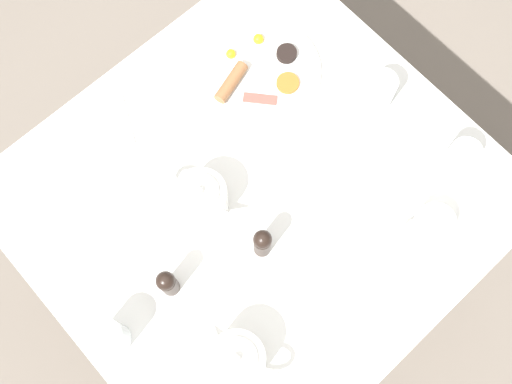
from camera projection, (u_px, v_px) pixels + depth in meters
name	position (u px, v px, depth m)	size (l,w,h in m)	color
ground_plane	(256.00, 255.00, 2.13)	(8.00, 8.00, 0.00)	#70665B
table	(256.00, 202.00, 1.50)	(1.06, 1.00, 0.73)	white
breakfast_plate	(258.00, 71.00, 1.53)	(0.32, 0.32, 0.04)	white
teapot_near	(238.00, 360.00, 1.27)	(0.12, 0.19, 0.12)	white
teapot_far	(201.00, 198.00, 1.38)	(0.12, 0.21, 0.12)	white
teacup_with_saucer_left	(432.00, 225.00, 1.38)	(0.14, 0.14, 0.06)	white
water_glass_tall	(460.00, 160.00, 1.41)	(0.07, 0.07, 0.11)	white
water_glass_short	(110.00, 338.00, 1.29)	(0.07, 0.07, 0.10)	white
wine_glass_spare	(379.00, 92.00, 1.46)	(0.07, 0.07, 0.11)	white
pepper_grinder	(262.00, 243.00, 1.34)	(0.04, 0.04, 0.12)	black
salt_grinder	(168.00, 283.00, 1.31)	(0.04, 0.04, 0.12)	black
fork_by_plate	(325.00, 314.00, 1.35)	(0.10, 0.14, 0.00)	silver
knife_by_plate	(61.00, 195.00, 1.43)	(0.19, 0.13, 0.00)	silver
spoon_for_tea	(126.00, 117.00, 1.49)	(0.08, 0.16, 0.00)	silver
fork_spare	(354.00, 191.00, 1.44)	(0.16, 0.11, 0.00)	silver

